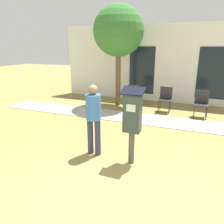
# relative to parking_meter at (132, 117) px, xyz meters

# --- Properties ---
(ground_plane) EXTENTS (40.00, 40.00, 0.00)m
(ground_plane) POSITION_rel_parking_meter_xyz_m (0.22, -1.07, -1.02)
(ground_plane) COLOR olive
(sidewalk) EXTENTS (12.00, 1.10, 0.02)m
(sidewalk) POSITION_rel_parking_meter_xyz_m (0.22, 2.82, -1.01)
(sidewalk) COLOR #B7B2A8
(sidewalk) RESTS_ON ground
(building_facade) EXTENTS (10.00, 0.26, 3.20)m
(building_facade) POSITION_rel_parking_meter_xyz_m (0.22, 5.56, 0.58)
(building_facade) COLOR white
(building_facade) RESTS_ON ground
(parking_meter) EXTENTS (0.44, 0.31, 1.59)m
(parking_meter) POSITION_rel_parking_meter_xyz_m (0.00, 0.00, 0.00)
(parking_meter) COLOR #4C4C4C
(parking_meter) RESTS_ON ground
(person_standing) EXTENTS (0.32, 0.32, 1.58)m
(person_standing) POSITION_rel_parking_meter_xyz_m (-0.89, 0.07, -0.09)
(person_standing) COLOR #333851
(person_standing) RESTS_ON ground
(outdoor_chair_left) EXTENTS (0.44, 0.44, 0.90)m
(outdoor_chair_left) POSITION_rel_parking_meter_xyz_m (-1.13, 3.93, -0.49)
(outdoor_chair_left) COLOR #262628
(outdoor_chair_left) RESTS_ON ground
(outdoor_chair_middle) EXTENTS (0.44, 0.44, 0.90)m
(outdoor_chair_middle) POSITION_rel_parking_meter_xyz_m (0.09, 4.00, -0.49)
(outdoor_chair_middle) COLOR #262628
(outdoor_chair_middle) RESTS_ON ground
(outdoor_chair_right) EXTENTS (0.44, 0.44, 0.90)m
(outdoor_chair_right) POSITION_rel_parking_meter_xyz_m (1.32, 3.78, -0.49)
(outdoor_chair_right) COLOR #262628
(outdoor_chair_right) RESTS_ON ground
(tree) EXTENTS (1.90, 1.90, 3.82)m
(tree) POSITION_rel_parking_meter_xyz_m (-1.83, 4.22, 1.83)
(tree) COLOR brown
(tree) RESTS_ON ground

